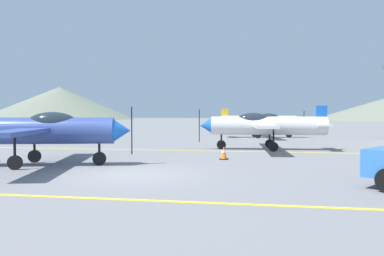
{
  "coord_description": "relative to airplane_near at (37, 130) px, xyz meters",
  "views": [
    {
      "loc": [
        4.07,
        -11.99,
        2.01
      ],
      "look_at": [
        0.34,
        10.0,
        1.2
      ],
      "focal_mm": 35.09,
      "sensor_mm": 36.0,
      "label": 1
    }
  ],
  "objects": [
    {
      "name": "ground_plane",
      "position": [
        4.3,
        -1.36,
        -1.41
      ],
      "size": [
        400.0,
        400.0,
        0.0
      ],
      "primitive_type": "plane",
      "color": "slate"
    },
    {
      "name": "apron_line_near",
      "position": [
        4.3,
        -5.0,
        -1.4
      ],
      "size": [
        80.0,
        0.16,
        0.01
      ],
      "primitive_type": "cube",
      "color": "yellow",
      "rests_on": "ground_plane"
    },
    {
      "name": "airplane_mid",
      "position": [
        8.8,
        8.28,
        0.0
      ],
      "size": [
        7.27,
        8.36,
        2.5
      ],
      "color": "silver",
      "rests_on": "ground_plane"
    },
    {
      "name": "apron_line_far",
      "position": [
        4.3,
        7.02,
        -1.4
      ],
      "size": [
        80.0,
        0.16,
        0.01
      ],
      "primitive_type": "cube",
      "color": "yellow",
      "rests_on": "ground_plane"
    },
    {
      "name": "airplane_far",
      "position": [
        8.91,
        19.72,
        0.0
      ],
      "size": [
        7.31,
        8.38,
        2.5
      ],
      "color": "white",
      "rests_on": "ground_plane"
    },
    {
      "name": "airplane_near",
      "position": [
        0.0,
        0.0,
        0.0
      ],
      "size": [
        7.33,
        8.32,
        2.5
      ],
      "color": "#33478C",
      "rests_on": "ground_plane"
    },
    {
      "name": "traffic_cone_front",
      "position": [
        6.98,
        3.32,
        -1.12
      ],
      "size": [
        0.36,
        0.36,
        0.59
      ],
      "color": "black",
      "rests_on": "ground_plane"
    },
    {
      "name": "hill_left",
      "position": [
        -71.91,
        131.13,
        5.3
      ],
      "size": [
        61.36,
        61.36,
        13.42
      ],
      "primitive_type": "cone",
      "color": "slate",
      "rests_on": "ground_plane"
    }
  ]
}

